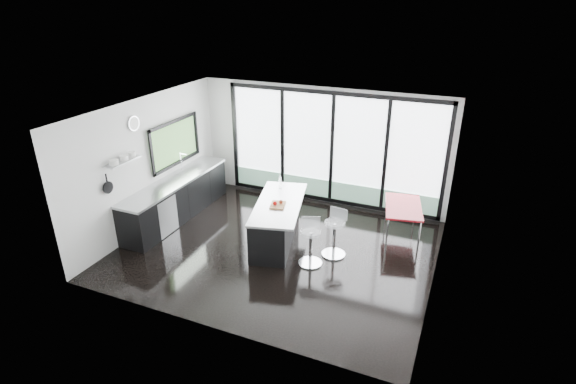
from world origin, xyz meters
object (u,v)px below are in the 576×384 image
at_px(island, 276,221).
at_px(bar_stool_far, 334,239).
at_px(red_table, 402,220).
at_px(bar_stool_near, 311,247).

distance_m(island, bar_stool_far, 1.29).
distance_m(bar_stool_far, red_table, 1.71).
bearing_deg(island, red_table, 27.86).
height_order(bar_stool_near, bar_stool_far, bar_stool_far).
relative_size(bar_stool_near, red_table, 0.57).
bearing_deg(red_table, bar_stool_near, -127.29).
height_order(bar_stool_far, red_table, bar_stool_far).
relative_size(island, bar_stool_near, 3.17).
height_order(island, bar_stool_near, island).
bearing_deg(bar_stool_far, red_table, 59.12).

